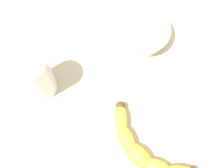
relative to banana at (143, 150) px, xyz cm
name	(u,v)px	position (x,y,z in cm)	size (l,w,h in cm)	color
wooden_tabletop	(109,87)	(-12.52, -12.50, -3.46)	(120.00, 120.00, 3.00)	#D1B788
banana	(143,150)	(0.00, 0.00, 0.00)	(13.55, 21.60, 3.92)	yellow
smoothie_glass	(37,77)	(-6.80, -27.46, 4.22)	(7.19, 7.19, 12.89)	silver
ceramic_bowl	(143,32)	(-28.11, -8.65, 0.93)	(13.76, 13.76, 4.82)	white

